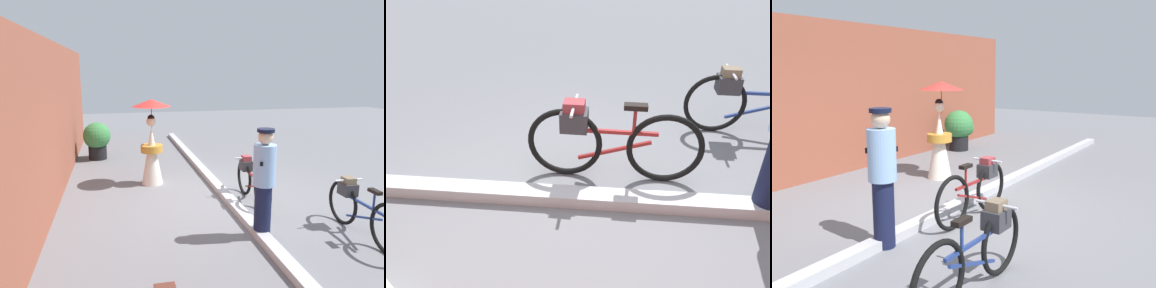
# 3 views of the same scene
# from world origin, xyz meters

# --- Properties ---
(ground_plane) EXTENTS (30.00, 30.00, 0.00)m
(ground_plane) POSITION_xyz_m (0.00, 0.00, 0.00)
(ground_plane) COLOR slate
(sidewalk_curb) EXTENTS (14.00, 0.20, 0.12)m
(sidewalk_curb) POSITION_xyz_m (0.00, 0.00, 0.06)
(sidewalk_curb) COLOR #B2B2B7
(sidewalk_curb) RESTS_ON ground_plane
(bicycle_near_officer) EXTENTS (1.81, 0.48, 0.84)m
(bicycle_near_officer) POSITION_xyz_m (-1.95, -1.53, 0.44)
(bicycle_near_officer) COLOR black
(bicycle_near_officer) RESTS_ON ground_plane
(bicycle_far_side) EXTENTS (1.75, 0.48, 0.84)m
(bicycle_far_side) POSITION_xyz_m (-0.20, -0.44, 0.44)
(bicycle_far_side) COLOR black
(bicycle_far_side) RESTS_ON ground_plane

